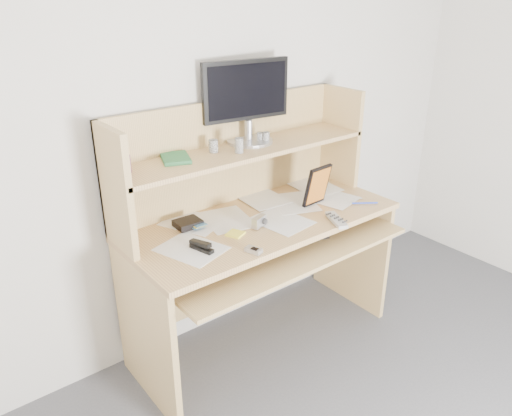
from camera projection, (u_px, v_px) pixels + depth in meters
back_wall at (224, 108)px, 2.52m from camera, size 3.60×0.04×2.50m
desk at (253, 223)px, 2.58m from camera, size 1.40×0.70×1.30m
paper_clutter at (263, 218)px, 2.50m from camera, size 1.32×0.54×0.01m
keyboard at (283, 236)px, 2.51m from camera, size 0.47×0.29×0.03m
tv_remote at (336, 220)px, 2.45m from camera, size 0.12×0.18×0.02m
flip_phone at (253, 249)px, 2.17m from camera, size 0.06×0.08×0.02m
stapler at (202, 246)px, 2.18m from camera, size 0.06×0.12×0.04m
wallet at (188, 223)px, 2.40m from camera, size 0.12×0.10×0.03m
sticky_note_pad at (235, 234)px, 2.33m from camera, size 0.10×0.10×0.01m
digital_camera at (259, 222)px, 2.39m from camera, size 0.09×0.06×0.05m
game_case at (317, 186)px, 2.59m from camera, size 0.16×0.03×0.22m
blue_pen at (365, 203)px, 2.65m from camera, size 0.12×0.09×0.01m
card_box at (124, 164)px, 2.12m from camera, size 0.06×0.03×0.08m
shelf_book at (175, 158)px, 2.30m from camera, size 0.17×0.20×0.02m
chip_stack_a at (213, 146)px, 2.39m from camera, size 0.05×0.05×0.06m
chip_stack_b at (266, 138)px, 2.53m from camera, size 0.04×0.04×0.06m
chip_stack_c at (261, 137)px, 2.55m from camera, size 0.05×0.05×0.05m
chip_stack_d at (239, 145)px, 2.38m from camera, size 0.05×0.05×0.07m
monitor at (247, 99)px, 2.49m from camera, size 0.47×0.24×0.41m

